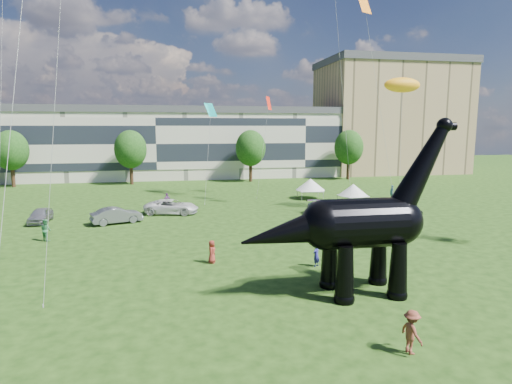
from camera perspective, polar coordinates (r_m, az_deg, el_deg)
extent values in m
plane|color=#16330C|center=(22.43, 3.04, -15.84)|extent=(220.00, 220.00, 0.00)
cube|color=beige|center=(81.94, -13.01, 6.05)|extent=(78.00, 11.00, 12.00)
cube|color=tan|center=(96.01, 17.34, 9.20)|extent=(28.00, 18.00, 22.00)
cylinder|color=#382314|center=(77.38, -29.65, 1.75)|extent=(0.56, 0.56, 3.20)
ellipsoid|color=#14380F|center=(77.06, -29.91, 5.23)|extent=(5.20, 5.20, 6.24)
cylinder|color=#382314|center=(73.56, -16.26, 2.23)|extent=(0.56, 0.56, 3.20)
ellipsoid|color=#14380F|center=(73.22, -16.42, 5.90)|extent=(5.20, 5.20, 6.24)
cylinder|color=#382314|center=(74.36, -0.72, 2.63)|extent=(0.56, 0.56, 3.20)
ellipsoid|color=#14380F|center=(74.02, -0.73, 6.27)|extent=(5.20, 5.20, 6.24)
cylinder|color=#382314|center=(79.49, 12.17, 2.82)|extent=(0.56, 0.56, 3.20)
ellipsoid|color=#14380F|center=(79.18, 12.28, 6.22)|extent=(5.20, 5.20, 6.24)
cone|color=black|center=(23.61, 11.76, -10.69)|extent=(1.08, 1.08, 3.10)
sphere|color=black|center=(24.09, 11.66, -13.76)|extent=(1.14, 1.14, 1.14)
cone|color=black|center=(25.60, 9.76, -9.10)|extent=(1.08, 1.08, 3.10)
sphere|color=black|center=(26.05, 9.69, -11.96)|extent=(1.14, 1.14, 1.14)
cone|color=black|center=(24.94, 18.43, -9.90)|extent=(1.08, 1.08, 3.10)
sphere|color=black|center=(25.40, 18.29, -12.83)|extent=(1.14, 1.14, 1.14)
cone|color=black|center=(26.84, 16.02, -8.48)|extent=(1.08, 1.08, 3.10)
sphere|color=black|center=(27.26, 15.90, -11.23)|extent=(1.14, 1.14, 1.14)
cylinder|color=black|center=(24.51, 14.03, -4.02)|extent=(4.36, 2.82, 2.79)
sphere|color=black|center=(23.68, 9.26, -4.32)|extent=(2.79, 2.79, 2.79)
sphere|color=black|center=(25.50, 18.45, -3.73)|extent=(2.69, 2.69, 2.69)
cone|color=black|center=(25.72, 21.21, 2.98)|extent=(3.90, 1.58, 5.47)
sphere|color=black|center=(26.32, 23.83, 8.12)|extent=(0.87, 0.87, 0.87)
cylinder|color=black|center=(26.50, 24.38, 7.98)|extent=(0.73, 0.46, 0.45)
cone|color=black|center=(23.11, 4.26, -5.43)|extent=(5.48, 2.21, 3.03)
imported|color=#B1B0B5|center=(47.19, -26.81, -2.80)|extent=(1.81, 4.29, 1.45)
imported|color=slate|center=(43.94, -18.09, -2.99)|extent=(5.10, 3.27, 1.59)
imported|color=silver|center=(47.23, -11.19, -1.94)|extent=(6.18, 3.85, 1.60)
imported|color=#595960|center=(45.22, 8.69, -2.39)|extent=(2.29, 5.28, 1.51)
cube|color=silver|center=(53.62, 12.80, -0.49)|extent=(3.38, 3.38, 0.11)
cone|color=silver|center=(53.51, 12.83, 0.30)|extent=(4.29, 4.29, 1.41)
cylinder|color=#999999|center=(51.88, 12.48, -1.36)|extent=(0.06, 0.06, 1.03)
cylinder|color=#999999|center=(53.47, 14.76, -1.15)|extent=(0.06, 0.06, 1.03)
cylinder|color=#999999|center=(53.99, 10.83, -0.92)|extent=(0.06, 0.06, 1.03)
cylinder|color=#999999|center=(55.52, 13.07, -0.74)|extent=(0.06, 0.06, 1.03)
cube|color=silver|center=(56.79, 7.25, 0.22)|extent=(3.28, 3.28, 0.12)
cone|color=silver|center=(56.68, 7.26, 1.03)|extent=(4.16, 4.16, 1.51)
cylinder|color=#999999|center=(55.22, 6.13, -0.57)|extent=(0.06, 0.06, 1.10)
cylinder|color=#999999|center=(55.85, 8.96, -0.53)|extent=(0.06, 0.06, 1.10)
cylinder|color=#999999|center=(57.95, 5.58, -0.14)|extent=(0.06, 0.06, 1.10)
cylinder|color=#999999|center=(58.54, 8.28, -0.10)|extent=(0.06, 0.06, 1.10)
imported|color=#6C3577|center=(50.62, -11.77, -1.15)|extent=(1.10, 0.97, 1.78)
imported|color=#2D5371|center=(59.18, 17.66, 0.01)|extent=(0.55, 0.72, 1.77)
imported|color=brown|center=(19.61, 20.04, -17.13)|extent=(0.86, 1.29, 1.86)
imported|color=maroon|center=(29.90, -5.90, -7.92)|extent=(0.74, 0.91, 1.61)
imported|color=#338047|center=(39.43, -26.23, -4.57)|extent=(1.12, 1.11, 1.83)
imported|color=navy|center=(29.33, 8.05, -8.32)|extent=(0.69, 0.65, 1.58)
imported|color=black|center=(43.20, 21.03, -3.34)|extent=(0.54, 1.49, 1.58)
imported|color=brown|center=(38.89, 10.41, -4.10)|extent=(0.91, 1.22, 1.67)
plane|color=orange|center=(51.18, 14.24, 23.11)|extent=(2.34, 1.74, 2.01)
ellipsoid|color=orange|center=(49.45, 18.91, 13.34)|extent=(3.62, 4.42, 1.58)
plane|color=#0CBAAB|center=(58.85, -6.04, 10.82)|extent=(2.28, 2.13, 1.82)
plane|color=red|center=(58.73, 1.72, 11.75)|extent=(1.28, 1.73, 1.79)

